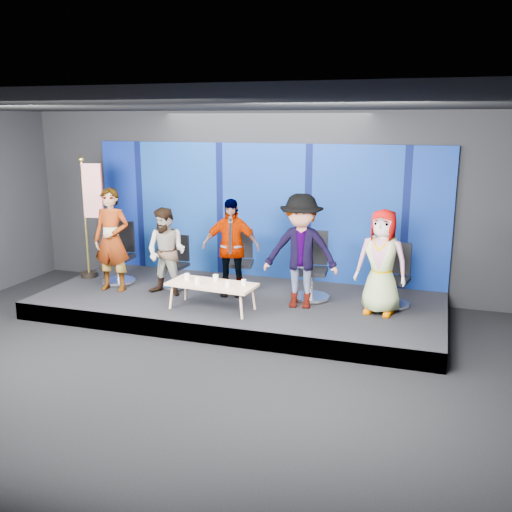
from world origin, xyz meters
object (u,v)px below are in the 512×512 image
(mug_c, at_px, (216,278))
(mug_d, at_px, (228,284))
(chair_e, at_px, (394,286))
(panelist_d, at_px, (301,251))
(mug_a, at_px, (187,277))
(chair_c, at_px, (240,269))
(mug_e, at_px, (244,282))
(chair_a, at_px, (119,263))
(chair_d, at_px, (312,277))
(coffee_table, at_px, (212,285))
(panelist_c, at_px, (231,247))
(chair_b, at_px, (176,270))
(panelist_b, at_px, (166,252))
(mug_b, at_px, (197,281))
(panelist_e, at_px, (382,262))
(flag_stand, at_px, (90,215))
(panelist_a, at_px, (112,240))

(mug_c, relative_size, mug_d, 1.08)
(chair_e, bearing_deg, mug_c, -151.22)
(panelist_d, xyz_separation_m, mug_a, (-1.81, -0.52, -0.45))
(chair_c, distance_m, mug_e, 1.40)
(chair_a, bearing_deg, chair_e, -1.97)
(chair_d, bearing_deg, coffee_table, -147.59)
(chair_e, height_order, coffee_table, chair_e)
(mug_c, distance_m, mug_d, 0.39)
(coffee_table, bearing_deg, chair_c, 90.08)
(chair_a, xyz_separation_m, mug_d, (2.60, -1.03, 0.11))
(mug_d, bearing_deg, chair_a, 158.45)
(chair_a, xyz_separation_m, panelist_c, (2.30, -0.08, 0.48))
(chair_a, bearing_deg, chair_b, -1.39)
(mug_c, distance_m, mug_e, 0.53)
(mug_c, bearing_deg, mug_e, -9.28)
(chair_d, height_order, panelist_d, panelist_d)
(chair_d, xyz_separation_m, mug_e, (-0.89, -1.02, 0.11))
(panelist_b, xyz_separation_m, coffee_table, (1.06, -0.50, -0.37))
(panelist_b, relative_size, mug_b, 14.82)
(panelist_e, height_order, mug_b, panelist_e)
(mug_b, bearing_deg, flag_stand, 156.91)
(panelist_e, relative_size, mug_a, 15.98)
(chair_b, relative_size, mug_d, 9.78)
(mug_a, height_order, mug_c, same)
(mug_a, bearing_deg, panelist_b, 143.40)
(chair_c, xyz_separation_m, chair_d, (1.42, -0.27, 0.03))
(panelist_a, distance_m, mug_a, 1.75)
(chair_b, relative_size, panelist_b, 0.62)
(panelist_b, height_order, panelist_e, panelist_e)
(mug_c, xyz_separation_m, mug_e, (0.52, -0.08, -0.01))
(coffee_table, bearing_deg, mug_d, -17.30)
(mug_e, bearing_deg, chair_d, 49.07)
(mug_c, relative_size, flag_stand, 0.04)
(panelist_c, xyz_separation_m, mug_b, (-0.22, -0.95, -0.36))
(panelist_b, xyz_separation_m, panelist_d, (2.39, 0.09, 0.17))
(mug_a, bearing_deg, panelist_e, 11.00)
(flag_stand, bearing_deg, panelist_c, -14.68)
(mug_b, bearing_deg, panelist_a, 163.80)
(panelist_d, relative_size, mug_b, 17.96)
(chair_a, distance_m, mug_e, 2.95)
(mug_d, bearing_deg, chair_c, 102.22)
(panelist_c, bearing_deg, coffee_table, -103.52)
(mug_a, bearing_deg, chair_e, 18.14)
(panelist_e, distance_m, mug_b, 2.96)
(panelist_a, distance_m, mug_d, 2.53)
(mug_c, height_order, flag_stand, flag_stand)
(chair_d, height_order, mug_d, chair_d)
(chair_b, xyz_separation_m, chair_c, (1.14, 0.37, 0.03))
(panelist_b, relative_size, flag_stand, 0.66)
(chair_b, relative_size, panelist_c, 0.56)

